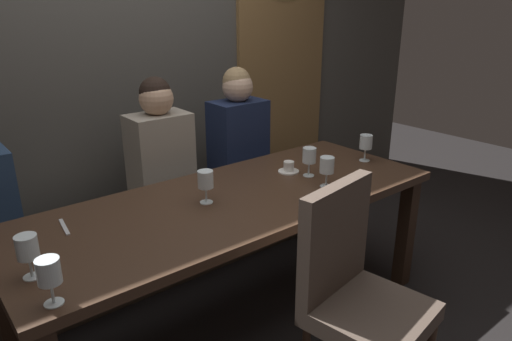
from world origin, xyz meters
TOP-DOWN VIEW (x-y plane):
  - ground at (0.00, 0.00)m, footprint 9.00×9.00m
  - back_wall_tiled at (0.00, 1.22)m, footprint 6.00×0.12m
  - arched_door at (1.35, 1.15)m, footprint 0.90×0.05m
  - dining_table at (0.00, 0.00)m, footprint 2.20×0.84m
  - banquette_bench at (0.00, 0.70)m, footprint 2.50×0.44m
  - chair_near_side at (0.09, -0.72)m, footprint 0.50×0.50m
  - diner_bearded at (-0.02, 0.71)m, footprint 0.36×0.24m
  - diner_far_end at (0.54, 0.68)m, footprint 0.36×0.24m
  - wine_glass_center_front at (-0.97, -0.34)m, footprint 0.08×0.08m
  - wine_glass_far_right at (0.97, -0.05)m, footprint 0.08×0.08m
  - wine_glass_near_left at (0.47, -0.19)m, footprint 0.08×0.08m
  - wine_glass_end_left at (-0.98, -0.13)m, footprint 0.08×0.08m
  - wine_glass_center_back at (-0.14, 0.03)m, footprint 0.08×0.08m
  - wine_glass_near_right at (0.51, -0.02)m, footprint 0.08×0.08m
  - espresso_cup at (0.47, 0.10)m, footprint 0.12×0.12m
  - fork_on_table at (-0.77, 0.20)m, footprint 0.04×0.17m

SIDE VIEW (x-z plane):
  - ground at x=0.00m, z-range 0.00..0.00m
  - banquette_bench at x=0.00m, z-range 0.00..0.45m
  - chair_near_side at x=0.09m, z-range 0.07..1.05m
  - dining_table at x=0.00m, z-range 0.28..1.02m
  - fork_on_table at x=-0.77m, z-range 0.74..0.75m
  - espresso_cup at x=0.47m, z-range 0.73..0.80m
  - diner_bearded at x=-0.02m, z-range 0.43..1.24m
  - diner_far_end at x=0.54m, z-range 0.43..1.25m
  - wine_glass_end_left at x=-0.98m, z-range 0.77..0.93m
  - wine_glass_near_left at x=0.47m, z-range 0.77..0.93m
  - wine_glass_center_front at x=-0.97m, z-range 0.77..0.94m
  - wine_glass_far_right at x=0.97m, z-range 0.77..0.94m
  - wine_glass_center_back at x=-0.14m, z-range 0.77..0.94m
  - wine_glass_near_right at x=0.51m, z-range 0.77..0.94m
  - arched_door at x=1.35m, z-range 0.09..2.64m
  - back_wall_tiled at x=0.00m, z-range 0.00..3.00m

